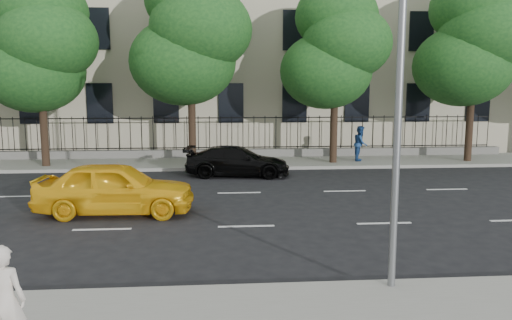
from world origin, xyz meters
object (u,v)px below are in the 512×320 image
Objects in this scene: street_light at (392,20)px; woman_near at (4,300)px; black_sedan at (237,161)px; yellow_taxi at (115,188)px.

street_light is 5.00× the size of woman_near.
black_sedan is at bearing 101.14° from street_light.
street_light is 7.97m from woman_near.
black_sedan is at bearing -101.88° from woman_near.
yellow_taxi is at bearing -86.18° from woman_near.
street_light is 1.76× the size of black_sedan.
woman_near reaches higher than yellow_taxi.
street_light reaches higher than yellow_taxi.
street_light reaches higher than woman_near.
street_light is 13.29m from black_sedan.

